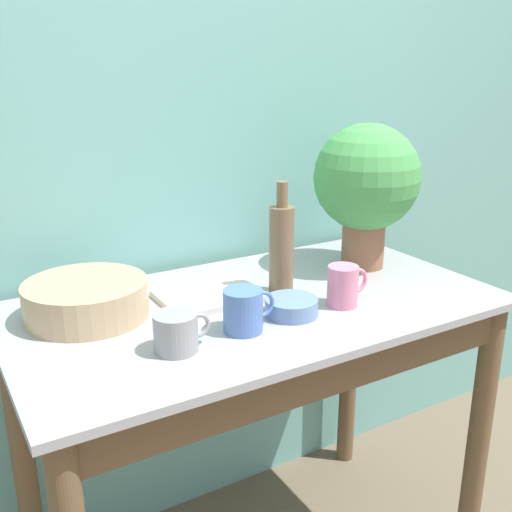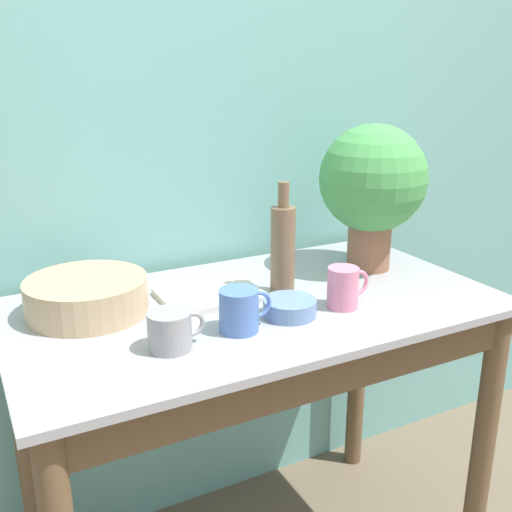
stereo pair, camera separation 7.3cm
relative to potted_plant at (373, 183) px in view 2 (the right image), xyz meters
name	(u,v)px [view 2 (the right image)]	position (x,y,z in m)	size (l,w,h in m)	color
wall_back	(193,137)	(-0.41, 0.30, 0.12)	(6.00, 0.05, 2.40)	#70ADA8
counter_table	(260,370)	(-0.41, -0.11, -0.43)	(1.20, 0.66, 0.84)	brown
potted_plant	(373,183)	(0.00, 0.00, 0.00)	(0.30, 0.30, 0.41)	#8C5B42
bowl_wash_large	(87,296)	(-0.79, 0.04, -0.20)	(0.28, 0.28, 0.09)	tan
bottle_tall	(283,248)	(-0.32, -0.06, -0.13)	(0.06, 0.06, 0.29)	brown
mug_blue	(240,310)	(-0.52, -0.21, -0.20)	(0.13, 0.09, 0.10)	#4C70B7
mug_grey	(171,330)	(-0.68, -0.23, -0.21)	(0.12, 0.09, 0.08)	gray
mug_pink	(344,287)	(-0.23, -0.21, -0.20)	(0.11, 0.08, 0.10)	pink
bowl_small_blue	(290,307)	(-0.38, -0.19, -0.23)	(0.13, 0.13, 0.04)	#6684B2
tray_board	(211,295)	(-0.50, -0.01, -0.24)	(0.25, 0.19, 0.02)	beige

